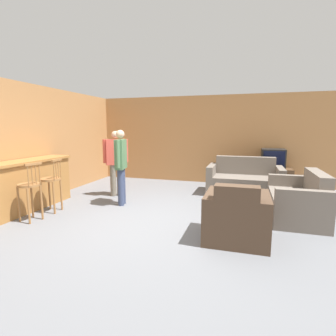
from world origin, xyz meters
name	(u,v)px	position (x,y,z in m)	size (l,w,h in m)	color
ground_plane	(160,223)	(0.00, 0.00, 0.00)	(24.00, 24.00, 0.00)	slate
wall_back	(198,140)	(0.00, 3.74, 1.30)	(9.40, 0.08, 2.60)	#B27A47
wall_left	(59,142)	(-3.14, 1.37, 1.30)	(0.08, 8.74, 2.60)	#B27A47
bar_counter	(17,188)	(-2.80, -0.30, 0.51)	(0.55, 2.60, 1.02)	#A87038
bar_chair_near	(30,190)	(-2.24, -0.56, 0.57)	(0.43, 0.43, 1.06)	#996638
bar_chair_mid	(51,184)	(-2.24, -0.01, 0.57)	(0.42, 0.42, 1.06)	#996638
couch_far	(244,181)	(1.40, 2.56, 0.32)	(1.80, 0.95, 0.92)	#70665B
armchair_near	(236,219)	(1.31, -0.35, 0.33)	(0.92, 0.90, 0.89)	#4C3828
loveseat_right	(298,201)	(2.37, 0.95, 0.32)	(0.87, 1.51, 0.88)	#70665B
coffee_table	(232,192)	(1.17, 1.13, 0.36)	(0.58, 1.07, 0.43)	brown
tv_unit	(272,178)	(2.12, 3.40, 0.28)	(1.03, 0.52, 0.56)	#513823
tv	(273,159)	(2.12, 3.39, 0.82)	(0.60, 0.52, 0.53)	black
book_on_table	(234,188)	(1.21, 1.20, 0.44)	(0.19, 0.14, 0.03)	#33704C
person_by_window	(116,160)	(-1.61, 1.48, 0.88)	(0.51, 0.42, 1.58)	#756B5B
person_by_counter	(121,163)	(-1.14, 0.83, 0.91)	(0.26, 0.54, 1.61)	#384260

